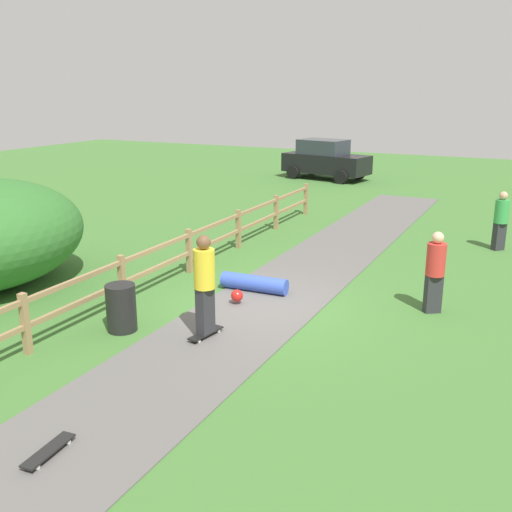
{
  "coord_description": "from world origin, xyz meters",
  "views": [
    {
      "loc": [
        5.03,
        -10.46,
        4.43
      ],
      "look_at": [
        -0.24,
        0.21,
        1.0
      ],
      "focal_mm": 41.47,
      "sensor_mm": 36.0,
      "label": 1
    }
  ],
  "objects_px": {
    "skateboard_loose": "(49,450)",
    "skater_riding": "(205,281)",
    "trash_bin": "(121,308)",
    "bystander_red": "(435,269)",
    "skater_fallen": "(253,284)",
    "bystander_green": "(501,218)",
    "parked_car_black": "(325,159)"
  },
  "relations": [
    {
      "from": "bystander_red",
      "to": "parked_car_black",
      "type": "height_order",
      "value": "parked_car_black"
    },
    {
      "from": "skater_fallen",
      "to": "bystander_green",
      "type": "height_order",
      "value": "bystander_green"
    },
    {
      "from": "bystander_green",
      "to": "parked_car_black",
      "type": "xyz_separation_m",
      "value": [
        -8.88,
        10.32,
        0.05
      ]
    },
    {
      "from": "skater_riding",
      "to": "bystander_red",
      "type": "bearing_deg",
      "value": 42.22
    },
    {
      "from": "trash_bin",
      "to": "skater_fallen",
      "type": "bearing_deg",
      "value": 66.95
    },
    {
      "from": "bystander_red",
      "to": "bystander_green",
      "type": "bearing_deg",
      "value": 82.26
    },
    {
      "from": "skater_riding",
      "to": "parked_car_black",
      "type": "relative_size",
      "value": 0.43
    },
    {
      "from": "skater_riding",
      "to": "bystander_green",
      "type": "height_order",
      "value": "skater_riding"
    },
    {
      "from": "skater_fallen",
      "to": "skateboard_loose",
      "type": "bearing_deg",
      "value": -86.13
    },
    {
      "from": "trash_bin",
      "to": "bystander_green",
      "type": "xyz_separation_m",
      "value": [
        5.83,
        9.23,
        0.46
      ]
    },
    {
      "from": "trash_bin",
      "to": "bystander_red",
      "type": "height_order",
      "value": "bystander_red"
    },
    {
      "from": "parked_car_black",
      "to": "skateboard_loose",
      "type": "bearing_deg",
      "value": -78.37
    },
    {
      "from": "trash_bin",
      "to": "bystander_red",
      "type": "xyz_separation_m",
      "value": [
        5.06,
        3.54,
        0.47
      ]
    },
    {
      "from": "bystander_green",
      "to": "bystander_red",
      "type": "height_order",
      "value": "bystander_red"
    },
    {
      "from": "skater_riding",
      "to": "parked_car_black",
      "type": "bearing_deg",
      "value": 103.63
    },
    {
      "from": "skateboard_loose",
      "to": "trash_bin",
      "type": "bearing_deg",
      "value": 115.51
    },
    {
      "from": "skater_riding",
      "to": "bystander_red",
      "type": "distance_m",
      "value": 4.68
    },
    {
      "from": "skater_riding",
      "to": "skater_fallen",
      "type": "height_order",
      "value": "skater_riding"
    },
    {
      "from": "trash_bin",
      "to": "parked_car_black",
      "type": "xyz_separation_m",
      "value": [
        -3.05,
        19.55,
        0.51
      ]
    },
    {
      "from": "trash_bin",
      "to": "bystander_red",
      "type": "bearing_deg",
      "value": 35.02
    },
    {
      "from": "skater_fallen",
      "to": "bystander_red",
      "type": "bearing_deg",
      "value": 8.59
    },
    {
      "from": "skater_riding",
      "to": "parked_car_black",
      "type": "height_order",
      "value": "skater_riding"
    },
    {
      "from": "skater_fallen",
      "to": "skateboard_loose",
      "type": "distance_m",
      "value": 6.56
    },
    {
      "from": "trash_bin",
      "to": "bystander_green",
      "type": "bearing_deg",
      "value": 57.72
    },
    {
      "from": "bystander_red",
      "to": "parked_car_black",
      "type": "xyz_separation_m",
      "value": [
        -8.11,
        16.01,
        0.03
      ]
    },
    {
      "from": "bystander_green",
      "to": "bystander_red",
      "type": "xyz_separation_m",
      "value": [
        -0.77,
        -5.68,
        0.02
      ]
    },
    {
      "from": "skater_fallen",
      "to": "trash_bin",
      "type": "bearing_deg",
      "value": -113.05
    },
    {
      "from": "skateboard_loose",
      "to": "parked_car_black",
      "type": "relative_size",
      "value": 0.18
    },
    {
      "from": "skater_riding",
      "to": "skater_fallen",
      "type": "distance_m",
      "value": 2.74
    },
    {
      "from": "skateboard_loose",
      "to": "skater_riding",
      "type": "bearing_deg",
      "value": 91.67
    },
    {
      "from": "skater_riding",
      "to": "bystander_green",
      "type": "relative_size",
      "value": 1.16
    },
    {
      "from": "skater_riding",
      "to": "parked_car_black",
      "type": "xyz_separation_m",
      "value": [
        -4.64,
        19.15,
        -0.14
      ]
    }
  ]
}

